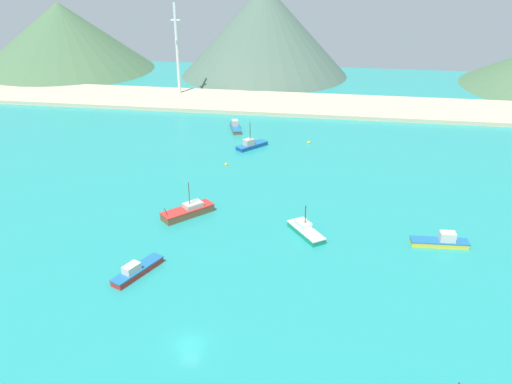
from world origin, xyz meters
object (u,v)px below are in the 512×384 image
fishing_boat_1 (235,127)px  fishing_boat_5 (305,230)px  radio_tower (177,50)px  fishing_boat_2 (137,270)px  fishing_boat_8 (441,241)px  fishing_boat_7 (188,211)px  buoy_1 (309,143)px  buoy_0 (226,164)px  fishing_boat_3 (251,145)px

fishing_boat_1 → fishing_boat_5: (22.74, -54.09, -0.02)m
radio_tower → fishing_boat_2: bearing=-77.2°
fishing_boat_1 → fishing_boat_8: fishing_boat_8 is taller
fishing_boat_2 → fishing_boat_7: fishing_boat_7 is taller
fishing_boat_2 → fishing_boat_5: fishing_boat_5 is taller
fishing_boat_7 → buoy_1: fishing_boat_7 is taller
fishing_boat_7 → fishing_boat_1: bearing=90.9°
fishing_boat_5 → fishing_boat_8: size_ratio=0.88×
buoy_0 → buoy_1: buoy_1 is taller
fishing_boat_7 → buoy_0: size_ratio=12.26×
fishing_boat_1 → buoy_1: fishing_boat_1 is taller
fishing_boat_1 → radio_tower: (-24.81, 31.53, 14.25)m
fishing_boat_5 → buoy_1: fishing_boat_5 is taller
buoy_0 → radio_tower: 64.79m
fishing_boat_5 → buoy_0: 35.17m
fishing_boat_2 → fishing_boat_3: fishing_boat_3 is taller
fishing_boat_2 → fishing_boat_8: size_ratio=0.98×
buoy_0 → fishing_boat_7: bearing=-94.3°
fishing_boat_5 → buoy_0: bearing=124.8°
fishing_boat_1 → radio_tower: 42.57m
fishing_boat_2 → buoy_0: (4.41, 45.17, -0.63)m
fishing_boat_3 → fishing_boat_8: fishing_boat_3 is taller
buoy_0 → radio_tower: bearing=115.9°
fishing_boat_3 → buoy_0: size_ratio=10.60×
fishing_boat_1 → buoy_1: size_ratio=10.26×
fishing_boat_1 → fishing_boat_7: fishing_boat_7 is taller
fishing_boat_1 → fishing_boat_5: 58.68m
buoy_1 → fishing_boat_3: bearing=-158.5°
fishing_boat_2 → buoy_1: fishing_boat_2 is taller
fishing_boat_2 → fishing_boat_3: (8.24, 57.12, 0.05)m
buoy_0 → fishing_boat_5: bearing=-55.2°
fishing_boat_7 → fishing_boat_8: (44.56, -4.03, -0.08)m
fishing_boat_8 → radio_tower: (-70.18, 85.90, 14.24)m
buoy_0 → fishing_boat_8: bearing=-34.3°
fishing_boat_2 → fishing_boat_7: bearing=82.8°
fishing_boat_2 → buoy_0: bearing=84.4°
fishing_boat_1 → fishing_boat_8: size_ratio=0.93×
fishing_boat_1 → fishing_boat_3: bearing=-63.8°
fishing_boat_1 → fishing_boat_3: 14.77m
fishing_boat_5 → radio_tower: size_ratio=0.29×
fishing_boat_3 → buoy_0: (-3.83, -11.95, -0.67)m
radio_tower → fishing_boat_3: bearing=-55.0°
fishing_boat_2 → fishing_boat_1: bearing=88.6°
fishing_boat_1 → fishing_boat_7: bearing=-89.1°
fishing_boat_3 → fishing_boat_7: bearing=-98.8°
fishing_boat_7 → radio_tower: size_ratio=0.32×
fishing_boat_5 → fishing_boat_3: bearing=111.7°
fishing_boat_7 → fishing_boat_8: size_ratio=0.98×
fishing_boat_5 → radio_tower: radio_tower is taller
buoy_1 → fishing_boat_2: bearing=-109.5°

